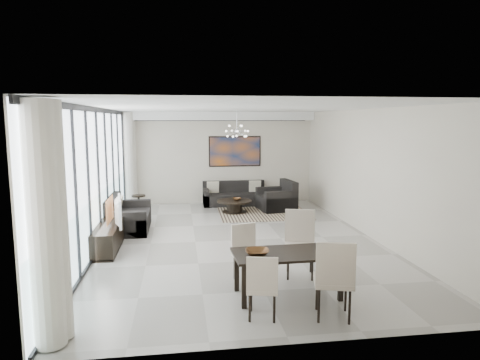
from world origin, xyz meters
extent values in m
cube|color=#A8A39B|center=(0.00, 0.00, 0.01)|extent=(6.00, 9.00, 0.02)
cube|color=white|center=(0.00, 0.00, 2.89)|extent=(6.00, 9.00, 0.02)
cube|color=beige|center=(0.00, 4.49, 1.45)|extent=(6.00, 0.02, 2.90)
cube|color=beige|center=(0.00, -4.49, 1.45)|extent=(6.00, 0.02, 2.90)
cube|color=beige|center=(2.99, 0.00, 1.45)|extent=(0.02, 9.00, 2.90)
cube|color=silver|center=(-2.98, 0.00, 1.45)|extent=(0.01, 8.95, 2.85)
cube|color=black|center=(-2.94, 0.00, 2.85)|extent=(0.04, 8.95, 0.10)
cube|color=black|center=(-2.94, 0.00, 0.03)|extent=(0.04, 8.95, 0.06)
cube|color=black|center=(-2.94, -4.00, 1.45)|extent=(0.04, 0.05, 2.88)
cube|color=black|center=(-2.94, -3.00, 1.45)|extent=(0.04, 0.05, 2.88)
cube|color=black|center=(-2.94, -2.00, 1.45)|extent=(0.04, 0.05, 2.88)
cube|color=black|center=(-2.94, -1.00, 1.45)|extent=(0.04, 0.05, 2.88)
cube|color=black|center=(-2.94, 0.00, 1.45)|extent=(0.04, 0.05, 2.88)
cube|color=black|center=(-2.94, 1.00, 1.45)|extent=(0.04, 0.05, 2.88)
cube|color=black|center=(-2.94, 2.00, 1.45)|extent=(0.04, 0.05, 2.88)
cube|color=black|center=(-2.94, 3.00, 1.45)|extent=(0.04, 0.05, 2.88)
cube|color=black|center=(-2.94, 4.00, 1.45)|extent=(0.04, 0.05, 2.88)
cylinder|color=silver|center=(-2.80, -4.15, 1.45)|extent=(0.36, 0.36, 2.85)
cylinder|color=silver|center=(-2.80, 4.15, 1.45)|extent=(0.36, 0.36, 2.85)
cube|color=white|center=(0.00, 4.30, 2.77)|extent=(5.98, 0.40, 0.26)
cube|color=#B35818|center=(0.50, 4.47, 1.65)|extent=(1.68, 0.04, 0.98)
cylinder|color=silver|center=(0.30, 2.50, 2.62)|extent=(0.02, 0.02, 0.55)
sphere|color=silver|center=(0.30, 2.50, 2.35)|extent=(0.12, 0.12, 0.12)
cube|color=black|center=(1.08, 2.60, 0.01)|extent=(2.55, 1.97, 0.01)
cylinder|color=black|center=(0.28, 2.89, 0.33)|extent=(1.01, 1.01, 0.04)
cylinder|color=black|center=(0.28, 2.89, 0.16)|extent=(0.44, 0.44, 0.31)
cylinder|color=black|center=(0.28, 2.89, 0.02)|extent=(0.71, 0.71, 0.03)
imported|color=brown|center=(0.34, 2.87, 0.39)|extent=(0.28, 0.28, 0.08)
cube|color=black|center=(0.44, 4.02, 0.18)|extent=(1.98, 0.81, 0.36)
cube|color=black|center=(0.44, 4.34, 0.54)|extent=(1.98, 0.16, 0.36)
cube|color=black|center=(-0.47, 4.02, 0.26)|extent=(0.16, 0.81, 0.52)
cube|color=black|center=(1.35, 4.02, 0.26)|extent=(0.16, 0.81, 0.52)
cube|color=black|center=(-2.50, 1.27, 0.21)|extent=(0.93, 1.66, 0.42)
cube|color=black|center=(-2.87, 1.27, 0.62)|extent=(0.19, 1.66, 0.42)
cube|color=black|center=(-2.50, 0.54, 0.30)|extent=(0.93, 0.19, 0.60)
cube|color=black|center=(-2.50, 2.01, 0.30)|extent=(0.93, 0.19, 0.60)
cube|color=black|center=(1.55, 3.05, 0.22)|extent=(1.10, 1.15, 0.44)
cube|color=black|center=(1.94, 3.10, 0.65)|extent=(0.32, 1.05, 0.44)
cube|color=black|center=(1.50, 3.47, 0.32)|extent=(1.00, 0.32, 0.63)
cube|color=black|center=(1.60, 2.63, 0.32)|extent=(1.00, 0.32, 0.63)
cylinder|color=black|center=(-2.44, 3.11, 0.52)|extent=(0.39, 0.39, 0.04)
cylinder|color=black|center=(-2.44, 3.11, 0.25)|extent=(0.06, 0.06, 0.49)
cylinder|color=black|center=(-2.44, 3.11, 0.01)|extent=(0.27, 0.27, 0.03)
cube|color=black|center=(-2.76, -0.34, 0.26)|extent=(0.46, 1.64, 0.51)
imported|color=gray|center=(-2.60, -0.30, 0.80)|extent=(0.27, 1.01, 0.58)
cube|color=black|center=(0.31, -3.10, 0.66)|extent=(1.65, 0.87, 0.04)
cube|color=black|center=(-0.40, -3.44, 0.32)|extent=(0.07, 0.07, 0.64)
cube|color=black|center=(-0.42, -2.81, 0.32)|extent=(0.07, 0.07, 0.64)
cube|color=black|center=(1.04, -3.39, 0.32)|extent=(0.07, 0.07, 0.64)
cube|color=black|center=(1.02, -2.76, 0.32)|extent=(0.07, 0.07, 0.64)
cube|color=beige|center=(-0.20, -3.75, 0.41)|extent=(0.49, 0.49, 0.05)
cube|color=beige|center=(-0.24, -3.92, 0.64)|extent=(0.41, 0.13, 0.50)
cylinder|color=black|center=(-0.32, -3.55, 0.19)|extent=(0.04, 0.04, 0.38)
cylinder|color=black|center=(-0.08, -3.94, 0.19)|extent=(0.04, 0.04, 0.38)
cube|color=beige|center=(0.74, -3.87, 0.50)|extent=(0.61, 0.61, 0.07)
cube|color=beige|center=(0.69, -4.09, 0.79)|extent=(0.50, 0.18, 0.61)
cylinder|color=black|center=(0.60, -3.63, 0.24)|extent=(0.04, 0.04, 0.47)
cylinder|color=black|center=(0.88, -4.11, 0.24)|extent=(0.04, 0.04, 0.47)
cube|color=beige|center=(-0.19, -2.43, 0.43)|extent=(0.52, 0.52, 0.06)
cube|color=beige|center=(-0.23, -2.25, 0.67)|extent=(0.43, 0.15, 0.52)
cylinder|color=black|center=(0.02, -2.55, 0.20)|extent=(0.04, 0.04, 0.40)
cylinder|color=black|center=(-0.39, -2.31, 0.20)|extent=(0.04, 0.04, 0.40)
cube|color=beige|center=(0.73, -2.32, 0.51)|extent=(0.62, 0.62, 0.07)
cube|color=beige|center=(0.78, -2.11, 0.80)|extent=(0.51, 0.18, 0.62)
cylinder|color=black|center=(0.87, -2.56, 0.24)|extent=(0.04, 0.04, 0.48)
cylinder|color=black|center=(0.58, -2.08, 0.24)|extent=(0.04, 0.04, 0.48)
imported|color=brown|center=(-0.17, -3.18, 0.72)|extent=(0.39, 0.39, 0.09)
camera|label=1|loc=(-1.27, -9.12, 2.64)|focal=32.00mm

